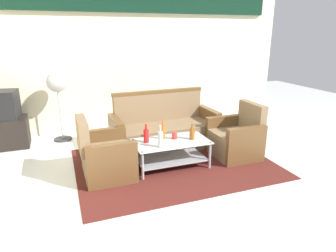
# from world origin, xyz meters

# --- Properties ---
(ground_plane) EXTENTS (14.00, 14.00, 0.00)m
(ground_plane) POSITION_xyz_m (0.00, 0.00, 0.00)
(ground_plane) COLOR white
(wall_back) EXTENTS (6.52, 0.19, 2.80)m
(wall_back) POSITION_xyz_m (0.00, 3.05, 1.48)
(wall_back) COLOR beige
(wall_back) RESTS_ON ground
(rug) EXTENTS (2.91, 2.17, 0.01)m
(rug) POSITION_xyz_m (-0.02, 0.89, 0.01)
(rug) COLOR #511E19
(rug) RESTS_ON ground
(couch) EXTENTS (1.82, 0.80, 0.96)m
(couch) POSITION_xyz_m (0.06, 1.58, 0.32)
(couch) COLOR #7F6647
(couch) RESTS_ON rug
(armchair_left) EXTENTS (0.71, 0.77, 0.85)m
(armchair_left) POSITION_xyz_m (-1.07, 0.83, 0.29)
(armchair_left) COLOR #7F6647
(armchair_left) RESTS_ON rug
(armchair_right) EXTENTS (0.70, 0.76, 0.85)m
(armchair_right) POSITION_xyz_m (1.02, 0.83, 0.29)
(armchair_right) COLOR #7F6647
(armchair_right) RESTS_ON rug
(coffee_table) EXTENTS (1.10, 0.60, 0.40)m
(coffee_table) POSITION_xyz_m (-0.11, 0.80, 0.27)
(coffee_table) COLOR silver
(coffee_table) RESTS_ON rug
(bottle_red) EXTENTS (0.08, 0.08, 0.28)m
(bottle_red) POSITION_xyz_m (-0.46, 0.88, 0.51)
(bottle_red) COLOR red
(bottle_red) RESTS_ON coffee_table
(bottle_clear) EXTENTS (0.07, 0.07, 0.32)m
(bottle_clear) POSITION_xyz_m (-0.33, 0.63, 0.53)
(bottle_clear) COLOR silver
(bottle_clear) RESTS_ON coffee_table
(bottle_brown) EXTENTS (0.08, 0.08, 0.24)m
(bottle_brown) POSITION_xyz_m (0.21, 0.77, 0.50)
(bottle_brown) COLOR brown
(bottle_brown) RESTS_ON coffee_table
(bottle_orange) EXTENTS (0.07, 0.07, 0.30)m
(bottle_orange) POSITION_xyz_m (-0.19, 0.93, 0.52)
(bottle_orange) COLOR #D85919
(bottle_orange) RESTS_ON coffee_table
(cup) EXTENTS (0.08, 0.08, 0.10)m
(cup) POSITION_xyz_m (-0.03, 0.87, 0.46)
(cup) COLOR red
(cup) RESTS_ON coffee_table
(tv_stand) EXTENTS (0.80, 0.50, 0.52)m
(tv_stand) POSITION_xyz_m (-2.55, 2.55, 0.26)
(tv_stand) COLOR black
(tv_stand) RESTS_ON ground
(pedestal_fan) EXTENTS (0.36, 0.36, 1.27)m
(pedestal_fan) POSITION_xyz_m (-1.59, 2.60, 1.01)
(pedestal_fan) COLOR #2D2D33
(pedestal_fan) RESTS_ON ground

